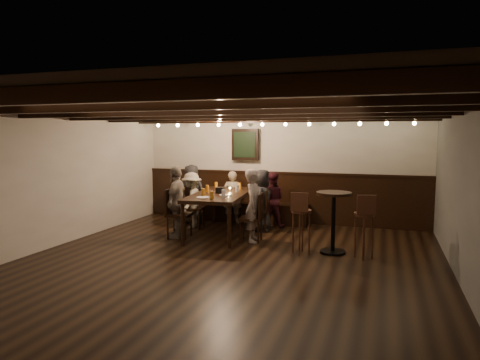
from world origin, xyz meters
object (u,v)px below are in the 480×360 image
(person_left_near, at_px, (192,200))
(chair_left_far, at_px, (179,223))
(dining_table, at_px, (220,196))
(chair_right_far, at_px, (252,227))
(person_bench_left, at_px, (192,194))
(person_bench_right, at_px, (272,199))
(person_right_far, at_px, (254,205))
(bar_stool_right, at_px, (364,235))
(person_left_far, at_px, (177,202))
(chair_right_near, at_px, (260,218))
(high_top_table, at_px, (334,213))
(chair_left_near, at_px, (193,215))
(person_bench_centre, at_px, (232,197))
(person_right_near, at_px, (261,200))
(bar_stool_left, at_px, (301,231))

(person_left_near, bearing_deg, chair_left_far, 1.92)
(dining_table, height_order, chair_right_far, chair_right_far)
(chair_right_far, bearing_deg, person_bench_left, 50.18)
(person_bench_right, bearing_deg, dining_table, 45.00)
(person_right_far, relative_size, bar_stool_right, 1.29)
(dining_table, distance_m, person_left_far, 0.88)
(person_bench_left, bearing_deg, chair_right_near, 164.46)
(chair_right_far, xyz_separation_m, high_top_table, (1.52, -0.33, 0.40))
(chair_left_near, distance_m, person_bench_centre, 0.99)
(person_bench_left, height_order, person_right_far, person_right_far)
(dining_table, distance_m, person_right_near, 0.88)
(chair_right_far, xyz_separation_m, person_left_far, (-1.46, -0.17, 0.41))
(dining_table, xyz_separation_m, person_bench_centre, (-0.12, 1.04, -0.17))
(chair_left_near, distance_m, high_top_table, 3.26)
(chair_right_far, distance_m, person_bench_left, 2.14)
(chair_right_near, distance_m, person_left_far, 1.77)
(dining_table, height_order, person_right_far, person_right_far)
(chair_left_near, height_order, person_left_far, person_left_far)
(person_bench_right, distance_m, bar_stool_right, 2.73)
(chair_right_far, distance_m, bar_stool_left, 1.16)
(dining_table, xyz_separation_m, person_left_far, (-0.69, -0.54, -0.07))
(person_left_far, bearing_deg, person_bench_right, 129.29)
(bar_stool_right, bearing_deg, chair_left_near, 149.30)
(chair_right_near, relative_size, person_bench_right, 0.73)
(person_left_near, bearing_deg, chair_right_near, 90.00)
(dining_table, xyz_separation_m, person_left_near, (-0.80, 0.36, -0.16))
(person_right_far, bearing_deg, person_bench_centre, 26.57)
(chair_left_near, height_order, bar_stool_left, bar_stool_left)
(dining_table, distance_m, person_right_far, 0.88)
(person_right_near, relative_size, bar_stool_right, 1.22)
(dining_table, bearing_deg, bar_stool_left, -33.51)
(person_right_far, bearing_deg, chair_left_far, 90.00)
(person_bench_right, bearing_deg, chair_left_near, 15.54)
(chair_right_near, xyz_separation_m, person_bench_left, (-1.66, 0.26, 0.39))
(chair_left_far, bearing_deg, chair_right_near, 122.04)
(dining_table, height_order, person_left_near, person_left_near)
(person_left_near, bearing_deg, person_bench_right, 105.26)
(chair_left_near, relative_size, person_right_far, 0.64)
(chair_right_near, xyz_separation_m, person_right_far, (0.14, -0.89, 0.41))
(person_bench_centre, height_order, person_left_near, person_left_near)
(dining_table, distance_m, chair_right_far, 0.98)
(person_bench_left, xyz_separation_m, person_right_far, (1.80, -1.15, 0.01))
(bar_stool_left, bearing_deg, person_left_far, 174.16)
(chair_left_near, height_order, person_bench_left, person_bench_left)
(person_left_near, bearing_deg, person_right_near, 90.00)
(person_right_near, distance_m, high_top_table, 2.01)
(chair_left_far, xyz_separation_m, person_right_far, (1.46, 0.17, 0.39))
(person_left_far, bearing_deg, chair_left_near, 177.98)
(person_left_far, xyz_separation_m, person_right_far, (1.49, 0.18, -0.02))
(person_bench_left, distance_m, person_left_near, 0.48)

